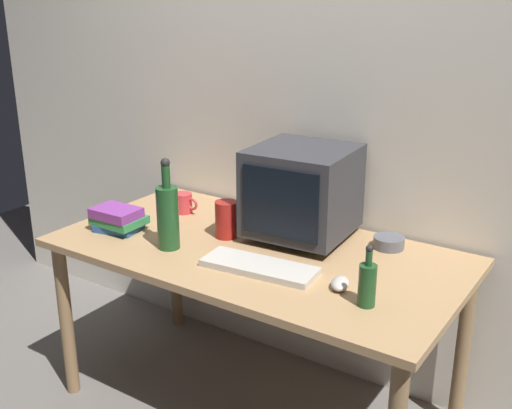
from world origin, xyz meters
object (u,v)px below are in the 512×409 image
object	(u,v)px
crt_monitor	(302,192)
computer_mouse	(340,283)
keyboard	(259,267)
cd_spindle	(389,242)
mug	(184,203)
metal_canister	(226,219)
bottle_tall	(168,215)
bottle_short	(367,283)
book_stack	(118,219)

from	to	relation	value
crt_monitor	computer_mouse	world-z (taller)	crt_monitor
keyboard	computer_mouse	bearing A→B (deg)	-0.25
cd_spindle	mug	bearing A→B (deg)	-171.75
cd_spindle	metal_canister	distance (m)	0.65
bottle_tall	mug	size ratio (longest dim) A/B	3.00
bottle_short	mug	distance (m)	1.09
computer_mouse	mug	world-z (taller)	mug
keyboard	book_stack	world-z (taller)	book_stack
computer_mouse	metal_canister	xyz separation A→B (m)	(-0.59, 0.16, 0.06)
bottle_short	cd_spindle	size ratio (longest dim) A/B	1.73
bottle_tall	book_stack	bearing A→B (deg)	175.88
book_stack	cd_spindle	distance (m)	1.10
bottle_short	book_stack	size ratio (longest dim) A/B	1.03
keyboard	bottle_tall	size ratio (longest dim) A/B	1.17
bottle_short	metal_canister	bearing A→B (deg)	162.93
metal_canister	book_stack	bearing A→B (deg)	-155.06
bottle_tall	cd_spindle	bearing A→B (deg)	33.68
book_stack	mug	xyz separation A→B (m)	(0.09, 0.32, -0.01)
metal_canister	crt_monitor	bearing A→B (deg)	33.40
book_stack	cd_spindle	bearing A→B (deg)	24.19
cd_spindle	metal_canister	bearing A→B (deg)	-156.35
computer_mouse	crt_monitor	bearing A→B (deg)	116.76
keyboard	bottle_tall	distance (m)	0.42
bottle_tall	computer_mouse	bearing A→B (deg)	4.53
bottle_tall	mug	bearing A→B (deg)	121.63
keyboard	cd_spindle	size ratio (longest dim) A/B	3.50
computer_mouse	book_stack	distance (m)	1.00
computer_mouse	bottle_short	xyz separation A→B (m)	(0.12, -0.06, 0.06)
cd_spindle	metal_canister	world-z (taller)	metal_canister
bottle_tall	bottle_short	size ratio (longest dim) A/B	1.73
bottle_short	cd_spindle	distance (m)	0.49
bottle_short	metal_canister	world-z (taller)	bottle_short
bottle_tall	mug	xyz separation A→B (m)	(-0.21, 0.34, -0.09)
bottle_tall	bottle_short	distance (m)	0.83
book_stack	metal_canister	xyz separation A→B (m)	(0.41, 0.19, 0.02)
computer_mouse	cd_spindle	size ratio (longest dim) A/B	0.83
book_stack	mug	bearing A→B (deg)	74.79
bottle_tall	book_stack	world-z (taller)	bottle_tall
computer_mouse	bottle_tall	distance (m)	0.72
bottle_short	computer_mouse	bearing A→B (deg)	153.62
bottle_tall	mug	distance (m)	0.41
crt_monitor	bottle_short	world-z (taller)	crt_monitor
bottle_tall	book_stack	size ratio (longest dim) A/B	1.78
computer_mouse	mug	xyz separation A→B (m)	(-0.92, 0.28, 0.03)
computer_mouse	book_stack	xyz separation A→B (m)	(-1.00, -0.03, 0.03)
keyboard	metal_canister	bearing A→B (deg)	140.78
mug	metal_canister	size ratio (longest dim) A/B	0.80
bottle_tall	book_stack	distance (m)	0.31
mug	crt_monitor	bearing A→B (deg)	4.00
crt_monitor	metal_canister	xyz separation A→B (m)	(-0.25, -0.17, -0.12)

